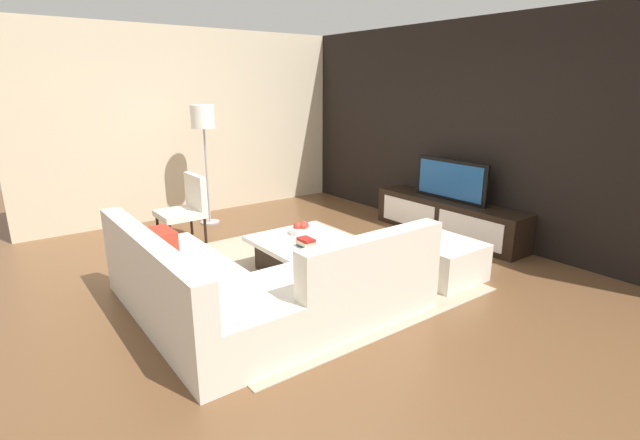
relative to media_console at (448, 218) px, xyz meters
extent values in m
plane|color=brown|center=(0.00, -2.40, -0.25)|extent=(14.00, 14.00, 0.00)
cube|color=black|center=(0.00, 0.30, 1.15)|extent=(6.40, 0.12, 2.80)
cube|color=beige|center=(-3.20, -2.20, 1.15)|extent=(0.12, 5.20, 2.80)
cube|color=tan|center=(-0.10, -2.40, -0.24)|extent=(3.08, 2.77, 0.01)
cube|color=black|center=(0.00, 0.00, 0.00)|extent=(2.22, 0.46, 0.50)
cube|color=white|center=(-0.51, -0.23, 0.00)|extent=(0.94, 0.01, 0.35)
cube|color=white|center=(0.51, -0.23, 0.00)|extent=(0.94, 0.01, 0.35)
cube|color=black|center=(0.00, 0.00, 0.52)|extent=(1.13, 0.05, 0.55)
cube|color=#194C8C|center=(0.00, -0.03, 0.52)|extent=(1.01, 0.01, 0.46)
cube|color=silver|center=(0.20, -3.70, -0.03)|extent=(2.28, 0.85, 0.43)
cube|color=silver|center=(0.20, -4.03, 0.38)|extent=(2.28, 0.18, 0.39)
cube|color=silver|center=(0.91, -2.54, -0.03)|extent=(0.85, 1.46, 0.43)
cube|color=silver|center=(1.25, -2.54, 0.38)|extent=(0.18, 1.46, 0.39)
cube|color=red|center=(-0.48, -3.70, 0.29)|extent=(0.36, 0.20, 0.22)
cube|color=red|center=(0.91, -2.18, 0.21)|extent=(0.60, 0.44, 0.06)
cube|color=black|center=(-0.10, -2.30, -0.08)|extent=(0.82, 0.78, 0.33)
cube|color=white|center=(-0.10, -2.30, 0.10)|extent=(1.02, 0.97, 0.05)
cylinder|color=black|center=(-2.14, -3.22, -0.06)|extent=(0.04, 0.04, 0.38)
cylinder|color=black|center=(-1.67, -3.22, -0.06)|extent=(0.04, 0.04, 0.38)
cylinder|color=black|center=(-2.14, -2.76, -0.06)|extent=(0.04, 0.04, 0.38)
cylinder|color=black|center=(-1.67, -2.76, -0.06)|extent=(0.04, 0.04, 0.38)
cube|color=silver|center=(-1.90, -2.99, 0.13)|extent=(0.55, 0.54, 0.08)
cube|color=silver|center=(-1.90, -2.76, 0.40)|extent=(0.55, 0.08, 0.45)
cylinder|color=#A5A5AA|center=(-2.50, -2.34, -0.24)|extent=(0.28, 0.28, 0.02)
cylinder|color=#A5A5AA|center=(-2.50, -2.34, 0.46)|extent=(0.03, 0.03, 1.37)
cylinder|color=white|center=(-2.50, -2.34, 1.31)|extent=(0.34, 0.34, 0.32)
cube|color=silver|center=(0.91, -1.21, -0.05)|extent=(0.70, 0.70, 0.40)
cylinder|color=silver|center=(-0.28, -2.20, 0.17)|extent=(0.28, 0.28, 0.07)
sphere|color=#B23326|center=(-0.26, -2.20, 0.22)|extent=(0.09, 0.09, 0.09)
sphere|color=#B23326|center=(-0.29, -2.16, 0.22)|extent=(0.10, 0.10, 0.10)
sphere|color=#B23326|center=(-0.30, -2.25, 0.22)|extent=(0.10, 0.10, 0.10)
cube|color=#2D516B|center=(0.12, -2.42, 0.15)|extent=(0.21, 0.12, 0.03)
cube|color=#CCB78C|center=(0.11, -2.42, 0.18)|extent=(0.18, 0.14, 0.03)
cube|color=maroon|center=(0.12, -2.42, 0.21)|extent=(0.18, 0.12, 0.03)
camera|label=1|loc=(3.87, -5.05, 1.75)|focal=26.43mm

